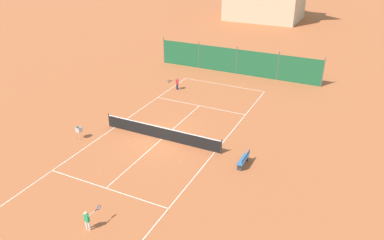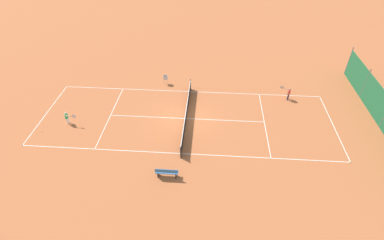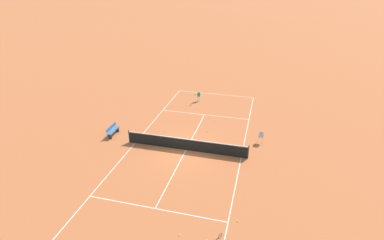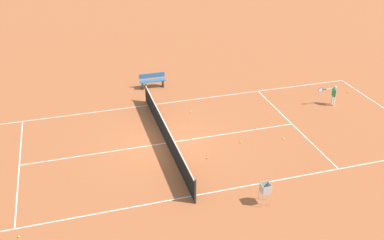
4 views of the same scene
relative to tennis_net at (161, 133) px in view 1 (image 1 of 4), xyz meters
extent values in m
plane|color=#B25B33|center=(0.00, 0.00, -0.50)|extent=(600.00, 600.00, 0.00)
cube|color=white|center=(0.00, 11.90, -0.50)|extent=(8.25, 0.05, 0.01)
cube|color=white|center=(-4.10, 0.00, -0.50)|extent=(0.05, 23.85, 0.01)
cube|color=white|center=(4.10, 0.00, -0.50)|extent=(0.05, 23.85, 0.01)
cube|color=white|center=(0.00, 6.40, -0.50)|extent=(8.20, 0.05, 0.01)
cube|color=white|center=(0.00, -6.40, -0.50)|extent=(8.20, 0.05, 0.01)
cube|color=white|center=(0.00, 0.00, -0.50)|extent=(0.05, 12.80, 0.01)
cylinder|color=#2D2D2D|center=(-4.55, 0.00, 0.03)|extent=(0.08, 0.08, 1.06)
cylinder|color=#2D2D2D|center=(4.55, 0.00, 0.03)|extent=(0.08, 0.08, 1.06)
cube|color=black|center=(0.00, 0.00, -0.04)|extent=(9.10, 0.02, 0.91)
cube|color=white|center=(0.00, 0.00, 0.43)|extent=(9.10, 0.04, 0.06)
cube|color=#1E6038|center=(0.00, 15.50, 0.80)|extent=(17.20, 0.04, 2.60)
cylinder|color=#59595E|center=(-8.60, 15.50, 0.95)|extent=(0.08, 0.08, 2.90)
cylinder|color=#59595E|center=(-4.30, 15.50, 0.95)|extent=(0.08, 0.08, 2.90)
cylinder|color=#59595E|center=(0.00, 15.50, 0.95)|extent=(0.08, 0.08, 2.90)
cylinder|color=#59595E|center=(4.30, 15.50, 0.95)|extent=(0.08, 0.08, 2.90)
cylinder|color=#59595E|center=(8.60, 15.50, 0.95)|extent=(0.08, 0.08, 2.90)
cylinder|color=#23284C|center=(-3.36, 8.81, -0.22)|extent=(0.10, 0.10, 0.55)
cylinder|color=#23284C|center=(-3.51, 8.90, -0.22)|extent=(0.10, 0.10, 0.55)
cube|color=red|center=(-3.43, 8.86, 0.26)|extent=(0.31, 0.26, 0.43)
sphere|color=#A37556|center=(-3.43, 8.86, 0.59)|extent=(0.17, 0.17, 0.17)
cylinder|color=#A37556|center=(-3.29, 8.77, 0.26)|extent=(0.06, 0.06, 0.43)
cylinder|color=#A37556|center=(-3.69, 8.76, 0.43)|extent=(0.27, 0.40, 0.06)
cylinder|color=black|center=(-3.84, 8.49, 0.43)|extent=(0.12, 0.18, 0.03)
torus|color=black|center=(-3.96, 8.28, 0.43)|extent=(0.16, 0.26, 0.28)
cylinder|color=silver|center=(-3.96, 8.28, 0.43)|extent=(0.13, 0.22, 0.25)
cylinder|color=white|center=(1.22, -9.49, -0.23)|extent=(0.09, 0.09, 0.53)
cylinder|color=white|center=(1.40, -9.50, -0.23)|extent=(0.09, 0.09, 0.53)
cube|color=#239E5B|center=(1.31, -9.50, 0.24)|extent=(0.26, 0.15, 0.41)
sphere|color=beige|center=(1.31, -9.50, 0.55)|extent=(0.16, 0.16, 0.16)
cylinder|color=beige|center=(1.15, -9.49, 0.24)|extent=(0.06, 0.06, 0.41)
cylinder|color=beige|center=(1.48, -9.30, 0.40)|extent=(0.07, 0.41, 0.06)
cylinder|color=black|center=(1.49, -9.00, 0.40)|extent=(0.03, 0.19, 0.03)
torus|color=#1E4CB2|center=(1.49, -8.76, 0.40)|extent=(0.03, 0.28, 0.28)
cylinder|color=silver|center=(1.49, -8.76, 0.40)|extent=(0.01, 0.25, 0.25)
sphere|color=#CCE033|center=(-4.58, 6.24, -0.47)|extent=(0.07, 0.07, 0.07)
sphere|color=#CCE033|center=(-0.95, -3.29, -0.47)|extent=(0.07, 0.07, 0.07)
sphere|color=#CCE033|center=(4.17, -6.70, -0.47)|extent=(0.07, 0.07, 0.07)
sphere|color=#CCE033|center=(-1.22, -5.31, -0.47)|extent=(0.07, 0.07, 0.07)
sphere|color=#CCE033|center=(-1.87, 7.91, -0.47)|extent=(0.07, 0.07, 0.07)
sphere|color=#CCE033|center=(-1.78, -1.40, -0.47)|extent=(0.07, 0.07, 0.07)
sphere|color=#CCE033|center=(2.65, -1.94, -0.47)|extent=(0.07, 0.07, 0.07)
cylinder|color=#B7B7BC|center=(-5.47, -2.63, -0.22)|extent=(0.02, 0.02, 0.55)
cylinder|color=#B7B7BC|center=(-5.13, -2.63, -0.22)|extent=(0.02, 0.02, 0.55)
cylinder|color=#B7B7BC|center=(-5.47, -2.29, -0.22)|extent=(0.02, 0.02, 0.55)
cylinder|color=#B7B7BC|center=(-5.13, -2.29, -0.22)|extent=(0.02, 0.02, 0.55)
cube|color=#B7B7BC|center=(-5.30, -2.46, 0.06)|extent=(0.34, 0.34, 0.02)
cube|color=#B7B7BC|center=(-5.30, -2.63, 0.22)|extent=(0.34, 0.02, 0.34)
cube|color=#B7B7BC|center=(-5.30, -2.29, 0.22)|extent=(0.34, 0.02, 0.34)
cube|color=#B7B7BC|center=(-5.47, -2.46, 0.22)|extent=(0.02, 0.34, 0.34)
cube|color=#B7B7BC|center=(-5.13, -2.46, 0.22)|extent=(0.02, 0.34, 0.34)
sphere|color=#CCE033|center=(-5.33, -2.59, 0.10)|extent=(0.07, 0.07, 0.07)
sphere|color=#CCE033|center=(-5.40, -2.44, 0.10)|extent=(0.07, 0.07, 0.07)
sphere|color=#CCE033|center=(-5.30, -2.40, 0.10)|extent=(0.07, 0.07, 0.07)
sphere|color=#CCE033|center=(-5.23, -2.58, 0.10)|extent=(0.07, 0.07, 0.07)
sphere|color=#CCE033|center=(-5.30, -2.38, 0.10)|extent=(0.07, 0.07, 0.07)
sphere|color=#CCE033|center=(-5.24, -2.43, 0.10)|extent=(0.07, 0.07, 0.07)
sphere|color=#CCE033|center=(-5.25, -2.53, 0.16)|extent=(0.07, 0.07, 0.07)
sphere|color=#CCE033|center=(-5.25, -2.34, 0.16)|extent=(0.07, 0.07, 0.07)
sphere|color=#CCE033|center=(-5.23, -2.45, 0.16)|extent=(0.07, 0.07, 0.07)
sphere|color=#CCE033|center=(-5.30, -2.56, 0.16)|extent=(0.07, 0.07, 0.07)
sphere|color=#CCE033|center=(-5.32, -2.38, 0.16)|extent=(0.07, 0.07, 0.07)
cube|color=#336699|center=(6.30, -0.73, -0.06)|extent=(0.36, 1.50, 0.05)
cube|color=#336699|center=(6.46, -0.73, 0.20)|extent=(0.04, 1.50, 0.28)
cube|color=#333338|center=(6.30, -1.33, -0.28)|extent=(0.32, 0.06, 0.44)
cube|color=#333338|center=(6.30, -0.13, -0.28)|extent=(0.32, 0.06, 0.44)
camera|label=1|loc=(12.07, -19.96, 12.58)|focal=35.00mm
camera|label=2|loc=(19.40, 1.88, 14.84)|focal=28.00mm
camera|label=3|loc=(-5.23, 18.30, 11.29)|focal=28.00mm
camera|label=4|loc=(-17.26, 3.92, 10.13)|focal=42.00mm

